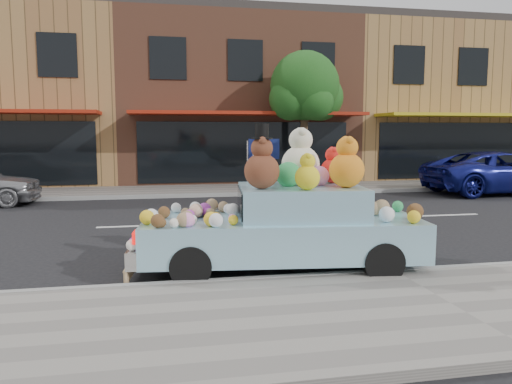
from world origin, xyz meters
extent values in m
plane|color=black|center=(0.00, 0.00, 0.00)|extent=(120.00, 120.00, 0.00)
cube|color=gray|center=(0.00, -6.50, 0.06)|extent=(60.00, 3.00, 0.12)
cube|color=gray|center=(0.00, 6.50, 0.06)|extent=(60.00, 3.00, 0.12)
cube|color=gray|center=(0.00, -5.00, 0.07)|extent=(60.00, 0.12, 0.13)
cube|color=gray|center=(0.00, 5.00, 0.07)|extent=(60.00, 0.12, 0.13)
cube|color=#9B7341|center=(-10.00, 12.00, 3.50)|extent=(10.00, 8.00, 7.00)
cube|color=black|center=(-7.00, 7.98, 5.00)|extent=(1.40, 0.06, 1.60)
cube|color=brown|center=(0.00, 12.00, 3.50)|extent=(10.00, 8.00, 7.00)
cube|color=#332D2B|center=(0.00, 12.00, 7.15)|extent=(10.00, 8.00, 0.30)
cube|color=black|center=(0.00, 7.98, 1.40)|extent=(8.50, 0.06, 2.40)
cube|color=#9B200E|center=(0.00, 7.10, 2.90)|extent=(9.00, 1.80, 0.12)
cube|color=black|center=(-3.00, 7.98, 5.00)|extent=(1.40, 0.06, 1.60)
cube|color=black|center=(0.00, 7.98, 5.00)|extent=(1.40, 0.06, 1.60)
cube|color=black|center=(3.00, 7.98, 5.00)|extent=(1.40, 0.06, 1.60)
cube|color=#9B7341|center=(10.00, 12.00, 3.50)|extent=(10.00, 8.00, 7.00)
cube|color=#332D2B|center=(10.00, 12.00, 7.15)|extent=(10.00, 8.00, 0.30)
cube|color=black|center=(10.00, 7.98, 1.40)|extent=(8.50, 0.06, 2.40)
cube|color=gold|center=(10.00, 7.10, 2.90)|extent=(9.00, 1.80, 0.12)
cube|color=black|center=(7.00, 7.98, 5.00)|extent=(1.40, 0.06, 1.60)
cube|color=black|center=(10.00, 7.98, 5.00)|extent=(1.40, 0.06, 1.60)
cylinder|color=#38281C|center=(2.00, 6.50, 1.60)|extent=(0.28, 0.28, 3.20)
sphere|color=#154914|center=(2.00, 6.50, 3.92)|extent=(2.60, 2.60, 2.60)
sphere|color=#154914|center=(2.70, 6.80, 3.52)|extent=(1.80, 1.80, 1.80)
sphere|color=#154914|center=(1.40, 6.30, 3.42)|extent=(1.60, 1.60, 1.60)
sphere|color=#154914|center=(2.20, 5.90, 3.32)|extent=(1.40, 1.40, 1.40)
sphere|color=#154914|center=(1.70, 7.10, 3.62)|extent=(1.60, 1.60, 1.60)
imported|color=navy|center=(8.55, 3.93, 0.75)|extent=(5.44, 2.54, 1.51)
cylinder|color=black|center=(-0.26, -5.20, 0.30)|extent=(0.62, 0.27, 0.60)
cylinder|color=black|center=(-0.09, -3.65, 0.30)|extent=(0.62, 0.27, 0.60)
cylinder|color=black|center=(-3.05, -4.88, 0.30)|extent=(0.62, 0.27, 0.60)
cylinder|color=black|center=(-2.87, -3.33, 0.30)|extent=(0.62, 0.27, 0.60)
cube|color=#9DD4EA|center=(-1.57, -4.26, 0.55)|extent=(4.47, 2.18, 0.60)
cube|color=#9DD4EA|center=(-1.27, -4.30, 1.10)|extent=(2.06, 1.71, 0.50)
cube|color=silver|center=(-3.77, -4.01, 0.40)|extent=(0.36, 1.79, 0.26)
cube|color=red|center=(-3.80, -4.69, 0.72)|extent=(0.09, 0.29, 0.16)
cube|color=red|center=(-3.64, -3.34, 0.72)|extent=(0.09, 0.29, 0.16)
cube|color=black|center=(-2.21, -4.19, 1.10)|extent=(0.19, 1.30, 0.40)
sphere|color=#592B19|center=(-1.95, -4.57, 1.62)|extent=(0.53, 0.53, 0.53)
sphere|color=#592B19|center=(-1.95, -4.57, 1.96)|extent=(0.33, 0.33, 0.33)
sphere|color=#592B19|center=(-1.95, -4.69, 2.07)|extent=(0.13, 0.13, 0.13)
sphere|color=#592B19|center=(-1.95, -4.46, 2.07)|extent=(0.13, 0.13, 0.13)
cylinder|color=black|center=(-1.95, -4.57, 2.10)|extent=(0.31, 0.31, 0.02)
cylinder|color=black|center=(-1.95, -4.57, 2.21)|extent=(0.20, 0.20, 0.22)
sphere|color=beige|center=(-1.18, -3.96, 1.66)|extent=(0.63, 0.63, 0.63)
sphere|color=beige|center=(-1.18, -3.96, 2.07)|extent=(0.39, 0.39, 0.39)
sphere|color=beige|center=(-1.18, -4.09, 2.19)|extent=(0.15, 0.15, 0.15)
sphere|color=beige|center=(-1.18, -3.82, 2.19)|extent=(0.15, 0.15, 0.15)
sphere|color=orange|center=(-0.66, -4.67, 1.62)|extent=(0.54, 0.54, 0.54)
sphere|color=orange|center=(-0.66, -4.67, 1.96)|extent=(0.33, 0.33, 0.33)
sphere|color=orange|center=(-0.66, -4.79, 2.07)|extent=(0.13, 0.13, 0.13)
sphere|color=orange|center=(-0.66, -4.55, 2.07)|extent=(0.13, 0.13, 0.13)
sphere|color=red|center=(-0.63, -3.97, 1.56)|extent=(0.41, 0.41, 0.41)
sphere|color=red|center=(-0.63, -3.97, 1.82)|extent=(0.25, 0.25, 0.25)
sphere|color=red|center=(-0.63, -4.06, 1.90)|extent=(0.10, 0.10, 0.10)
sphere|color=red|center=(-0.63, -3.88, 1.90)|extent=(0.10, 0.10, 0.10)
sphere|color=silver|center=(-1.81, -3.78, 1.56)|extent=(0.41, 0.41, 0.41)
sphere|color=silver|center=(-1.81, -3.78, 1.82)|extent=(0.25, 0.25, 0.25)
sphere|color=silver|center=(-1.81, -3.87, 1.90)|extent=(0.10, 0.10, 0.10)
sphere|color=silver|center=(-1.81, -3.69, 1.90)|extent=(0.10, 0.10, 0.10)
sphere|color=yellow|center=(-1.33, -4.84, 1.53)|extent=(0.37, 0.37, 0.37)
sphere|color=yellow|center=(-1.33, -4.84, 1.77)|extent=(0.23, 0.23, 0.23)
sphere|color=yellow|center=(-1.33, -4.93, 1.85)|extent=(0.09, 0.09, 0.09)
sphere|color=yellow|center=(-1.33, -4.76, 1.85)|extent=(0.09, 0.09, 0.09)
sphere|color=#258944|center=(-1.47, -4.28, 1.53)|extent=(0.40, 0.40, 0.40)
sphere|color=pink|center=(-0.96, -4.28, 1.50)|extent=(0.32, 0.32, 0.32)
sphere|color=#F4E4C2|center=(-3.26, -4.80, 0.92)|extent=(0.14, 0.14, 0.14)
sphere|color=pink|center=(-3.03, -4.72, 0.92)|extent=(0.14, 0.14, 0.14)
sphere|color=#C45712|center=(-2.40, -3.51, 0.92)|extent=(0.14, 0.14, 0.14)
sphere|color=silver|center=(-2.99, -4.57, 0.92)|extent=(0.14, 0.14, 0.14)
sphere|color=#F4E4C2|center=(-3.18, -4.70, 0.92)|extent=(0.14, 0.14, 0.14)
sphere|color=olive|center=(-3.13, -4.76, 0.96)|extent=(0.21, 0.21, 0.21)
sphere|color=olive|center=(-2.40, -3.55, 0.94)|extent=(0.18, 0.18, 0.18)
sphere|color=#533317|center=(-2.60, -3.41, 0.95)|extent=(0.21, 0.21, 0.21)
sphere|color=silver|center=(-3.19, -3.45, 0.93)|extent=(0.17, 0.17, 0.17)
sphere|color=silver|center=(-3.58, -4.34, 0.96)|extent=(0.21, 0.21, 0.21)
sphere|color=silver|center=(-2.87, -3.53, 0.94)|extent=(0.19, 0.19, 0.19)
sphere|color=olive|center=(-3.06, -4.36, 0.94)|extent=(0.17, 0.17, 0.17)
sphere|color=#F4E4C2|center=(-2.89, -3.96, 0.96)|extent=(0.22, 0.22, 0.22)
sphere|color=#F1AA1A|center=(-3.64, -4.47, 0.96)|extent=(0.22, 0.22, 0.22)
sphere|color=silver|center=(-2.31, -4.04, 0.96)|extent=(0.22, 0.22, 0.22)
sphere|color=#533317|center=(-3.39, -3.98, 0.94)|extent=(0.19, 0.19, 0.19)
sphere|color=#533317|center=(-3.02, -4.12, 0.92)|extent=(0.15, 0.15, 0.15)
sphere|color=purple|center=(-2.72, -3.98, 0.92)|extent=(0.14, 0.14, 0.14)
sphere|color=purple|center=(-3.01, -4.21, 0.93)|extent=(0.16, 0.16, 0.16)
sphere|color=olive|center=(-2.94, -3.78, 0.92)|extent=(0.14, 0.14, 0.14)
sphere|color=pink|center=(-2.40, -4.55, 0.92)|extent=(0.13, 0.13, 0.13)
sphere|color=pink|center=(-3.08, -4.76, 0.95)|extent=(0.21, 0.21, 0.21)
sphere|color=#533317|center=(-3.44, -4.74, 0.92)|extent=(0.14, 0.14, 0.14)
sphere|color=#F1AA1A|center=(-2.74, -4.78, 0.96)|extent=(0.21, 0.21, 0.21)
sphere|color=olive|center=(-2.67, -4.09, 0.93)|extent=(0.15, 0.15, 0.15)
sphere|color=silver|center=(-2.34, -3.74, 0.93)|extent=(0.17, 0.17, 0.17)
sphere|color=olive|center=(-3.06, -3.86, 0.92)|extent=(0.14, 0.14, 0.14)
sphere|color=silver|center=(-2.68, -4.88, 0.95)|extent=(0.20, 0.20, 0.20)
sphere|color=olive|center=(-2.58, -3.41, 0.96)|extent=(0.22, 0.22, 0.22)
sphere|color=#F1AA1A|center=(-2.41, -4.75, 0.92)|extent=(0.15, 0.15, 0.15)
sphere|color=#F1AA1A|center=(-2.62, -4.43, 0.92)|extent=(0.15, 0.15, 0.15)
sphere|color=#533317|center=(-3.49, -4.76, 0.95)|extent=(0.20, 0.20, 0.20)
sphere|color=purple|center=(-2.75, -3.85, 0.96)|extent=(0.21, 0.21, 0.21)
sphere|color=#F1AA1A|center=(-2.87, -3.85, 0.94)|extent=(0.17, 0.17, 0.17)
sphere|color=#D8A88C|center=(-2.90, -4.06, 0.97)|extent=(0.22, 0.22, 0.22)
sphere|color=#F4E4C2|center=(-3.85, -4.74, 0.61)|extent=(0.16, 0.16, 0.16)
sphere|color=silver|center=(-3.70, -3.38, 0.62)|extent=(0.18, 0.18, 0.18)
sphere|color=red|center=(-3.68, -3.23, 0.59)|extent=(0.13, 0.13, 0.13)
sphere|color=#533317|center=(-3.76, -3.88, 0.61)|extent=(0.15, 0.15, 0.15)
sphere|color=purple|center=(-3.83, -4.56, 0.61)|extent=(0.16, 0.16, 0.16)
sphere|color=#533317|center=(-3.75, -3.79, 0.60)|extent=(0.14, 0.14, 0.14)
sphere|color=purple|center=(-3.71, -3.52, 0.61)|extent=(0.16, 0.16, 0.16)
sphere|color=purple|center=(-3.78, -4.13, 0.62)|extent=(0.18, 0.18, 0.18)
sphere|color=#258944|center=(-3.70, -3.38, 0.60)|extent=(0.14, 0.14, 0.14)
sphere|color=pink|center=(-3.77, -4.03, 0.61)|extent=(0.15, 0.15, 0.15)
sphere|color=olive|center=(-0.04, -4.34, 0.96)|extent=(0.22, 0.22, 0.22)
sphere|color=olive|center=(0.08, -4.37, 0.98)|extent=(0.26, 0.26, 0.26)
sphere|color=#258944|center=(0.50, -4.09, 0.94)|extent=(0.19, 0.19, 0.19)
sphere|color=#533317|center=(0.40, -4.85, 0.98)|extent=(0.26, 0.26, 0.26)
sphere|color=olive|center=(0.12, -4.04, 0.93)|extent=(0.17, 0.17, 0.17)
sphere|color=#F1AA1A|center=(0.22, -5.15, 0.95)|extent=(0.20, 0.20, 0.20)
sphere|color=silver|center=(-0.12, -4.96, 0.97)|extent=(0.24, 0.24, 0.24)
cylinder|color=#997A54|center=(-3.95, -4.85, 0.17)|extent=(0.06, 0.06, 0.17)
sphere|color=#997A54|center=(-3.95, -4.85, 0.26)|extent=(0.07, 0.07, 0.07)
cylinder|color=#997A54|center=(-3.94, -4.75, 0.17)|extent=(0.06, 0.06, 0.17)
sphere|color=#997A54|center=(-3.94, -4.75, 0.26)|extent=(0.07, 0.07, 0.07)
cylinder|color=#997A54|center=(-3.92, -4.65, 0.17)|extent=(0.06, 0.06, 0.17)
sphere|color=#997A54|center=(-3.92, -4.65, 0.26)|extent=(0.07, 0.07, 0.07)
cylinder|color=#997A54|center=(-3.91, -4.55, 0.17)|extent=(0.06, 0.06, 0.17)
sphere|color=#997A54|center=(-3.91, -4.55, 0.26)|extent=(0.07, 0.07, 0.07)
cylinder|color=#997A54|center=(-3.90, -4.45, 0.17)|extent=(0.06, 0.06, 0.17)
sphere|color=#997A54|center=(-3.90, -4.45, 0.26)|extent=(0.07, 0.07, 0.07)
cylinder|color=#997A54|center=(-3.89, -4.35, 0.17)|extent=(0.06, 0.06, 0.17)
sphere|color=#997A54|center=(-3.89, -4.35, 0.26)|extent=(0.07, 0.07, 0.07)
cylinder|color=#997A54|center=(-3.88, -4.25, 0.17)|extent=(0.06, 0.06, 0.17)
sphere|color=#997A54|center=(-3.88, -4.25, 0.26)|extent=(0.07, 0.07, 0.07)
cylinder|color=#997A54|center=(-3.87, -4.15, 0.17)|extent=(0.06, 0.06, 0.17)
sphere|color=#997A54|center=(-3.87, -4.15, 0.26)|extent=(0.07, 0.07, 0.07)
cylinder|color=#997A54|center=(-3.86, -4.05, 0.17)|extent=(0.06, 0.06, 0.17)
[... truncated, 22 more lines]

